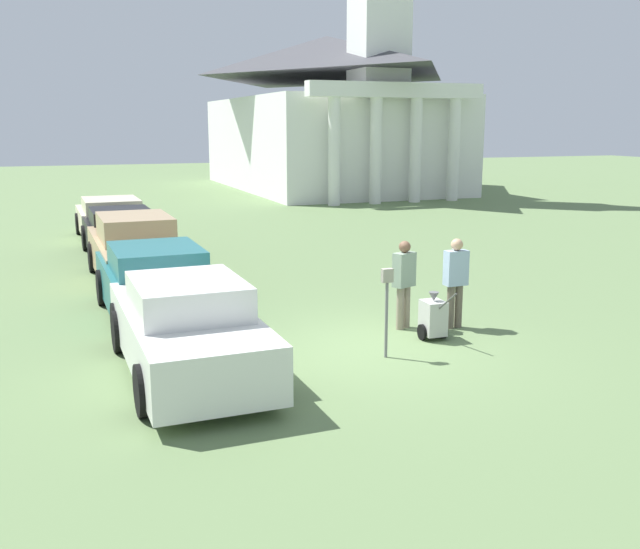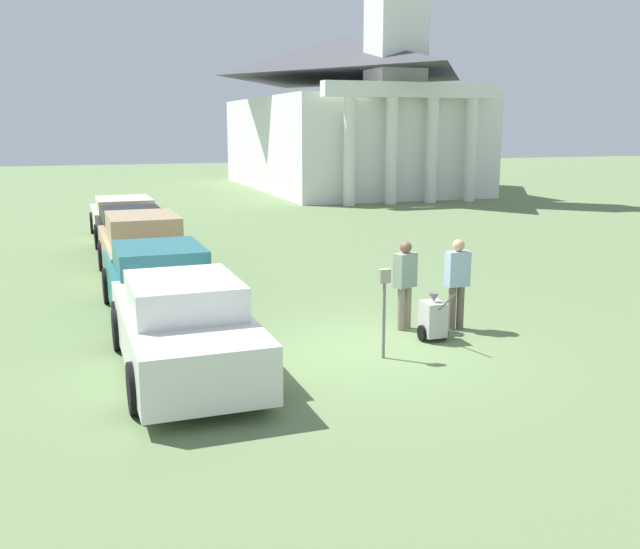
{
  "view_description": "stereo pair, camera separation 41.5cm",
  "coord_description": "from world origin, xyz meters",
  "px_view_note": "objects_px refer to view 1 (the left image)",
  "views": [
    {
      "loc": [
        -4.77,
        -10.41,
        3.68
      ],
      "look_at": [
        -0.45,
        1.08,
        1.1
      ],
      "focal_mm": 40.0,
      "sensor_mm": 36.0,
      "label": 1
    },
    {
      "loc": [
        -4.37,
        -10.54,
        3.68
      ],
      "look_at": [
        -0.45,
        1.08,
        1.1
      ],
      "focal_mm": 40.0,
      "sensor_mm": 36.0,
      "label": 2
    }
  ],
  "objects_px": {
    "parked_car_teal": "(156,284)",
    "parked_car_cream": "(111,220)",
    "parked_car_white": "(187,329)",
    "person_supervisor": "(456,278)",
    "parked_car_black": "(121,234)",
    "person_worker": "(404,279)",
    "parking_meter": "(387,296)",
    "parked_car_tan": "(135,251)",
    "equipment_cart": "(433,318)",
    "church": "(331,101)"
  },
  "relations": [
    {
      "from": "parked_car_teal",
      "to": "parked_car_cream",
      "type": "xyz_separation_m",
      "value": [
        0.0,
        10.31,
        -0.03
      ]
    },
    {
      "from": "parked_car_white",
      "to": "person_supervisor",
      "type": "xyz_separation_m",
      "value": [
        5.05,
        0.73,
        0.26
      ]
    },
    {
      "from": "parked_car_black",
      "to": "person_worker",
      "type": "xyz_separation_m",
      "value": [
        4.15,
        -9.29,
        0.26
      ]
    },
    {
      "from": "parking_meter",
      "to": "parked_car_teal",
      "type": "bearing_deg",
      "value": 130.35
    },
    {
      "from": "parked_car_tan",
      "to": "parked_car_black",
      "type": "xyz_separation_m",
      "value": [
        -0.0,
        3.55,
        -0.09
      ]
    },
    {
      "from": "parked_car_black",
      "to": "parking_meter",
      "type": "bearing_deg",
      "value": -74.8
    },
    {
      "from": "parked_car_cream",
      "to": "parking_meter",
      "type": "xyz_separation_m",
      "value": [
        3.12,
        -13.99,
        0.36
      ]
    },
    {
      "from": "parked_car_tan",
      "to": "person_supervisor",
      "type": "distance_m",
      "value": 7.87
    },
    {
      "from": "parked_car_teal",
      "to": "equipment_cart",
      "type": "relative_size",
      "value": 4.91
    },
    {
      "from": "parked_car_teal",
      "to": "parking_meter",
      "type": "bearing_deg",
      "value": -50.71
    },
    {
      "from": "parking_meter",
      "to": "person_worker",
      "type": "height_order",
      "value": "person_worker"
    },
    {
      "from": "parked_car_black",
      "to": "person_worker",
      "type": "bearing_deg",
      "value": -67.0
    },
    {
      "from": "parked_car_teal",
      "to": "equipment_cart",
      "type": "bearing_deg",
      "value": -36.24
    },
    {
      "from": "parked_car_teal",
      "to": "person_supervisor",
      "type": "height_order",
      "value": "person_supervisor"
    },
    {
      "from": "parking_meter",
      "to": "person_worker",
      "type": "xyz_separation_m",
      "value": [
        1.03,
        1.4,
        -0.09
      ]
    },
    {
      "from": "parking_meter",
      "to": "parked_car_black",
      "type": "bearing_deg",
      "value": 106.27
    },
    {
      "from": "parked_car_cream",
      "to": "equipment_cart",
      "type": "bearing_deg",
      "value": -73.12
    },
    {
      "from": "parked_car_cream",
      "to": "person_worker",
      "type": "height_order",
      "value": "person_worker"
    },
    {
      "from": "person_worker",
      "to": "parked_car_teal",
      "type": "bearing_deg",
      "value": -50.81
    },
    {
      "from": "parked_car_tan",
      "to": "person_supervisor",
      "type": "xyz_separation_m",
      "value": [
        5.05,
        -6.04,
        0.2
      ]
    },
    {
      "from": "parked_car_tan",
      "to": "church",
      "type": "bearing_deg",
      "value": 57.35
    },
    {
      "from": "parked_car_teal",
      "to": "parked_car_white",
      "type": "bearing_deg",
      "value": -91.06
    },
    {
      "from": "parked_car_teal",
      "to": "church",
      "type": "bearing_deg",
      "value": 60.92
    },
    {
      "from": "person_worker",
      "to": "person_supervisor",
      "type": "distance_m",
      "value": 0.95
    },
    {
      "from": "person_worker",
      "to": "church",
      "type": "height_order",
      "value": "church"
    },
    {
      "from": "person_supervisor",
      "to": "parked_car_tan",
      "type": "bearing_deg",
      "value": -50.71
    },
    {
      "from": "parking_meter",
      "to": "equipment_cart",
      "type": "height_order",
      "value": "parking_meter"
    },
    {
      "from": "parked_car_teal",
      "to": "parking_meter",
      "type": "relative_size",
      "value": 3.35
    },
    {
      "from": "equipment_cart",
      "to": "parked_car_teal",
      "type": "bearing_deg",
      "value": 146.34
    },
    {
      "from": "church",
      "to": "parked_car_teal",
      "type": "bearing_deg",
      "value": -118.01
    },
    {
      "from": "parked_car_tan",
      "to": "parking_meter",
      "type": "bearing_deg",
      "value": -67.48
    },
    {
      "from": "person_supervisor",
      "to": "parking_meter",
      "type": "bearing_deg",
      "value": 29.22
    },
    {
      "from": "parked_car_white",
      "to": "parked_car_black",
      "type": "xyz_separation_m",
      "value": [
        0.0,
        10.32,
        -0.03
      ]
    },
    {
      "from": "parked_car_tan",
      "to": "parked_car_cream",
      "type": "relative_size",
      "value": 1.0
    },
    {
      "from": "person_supervisor",
      "to": "equipment_cart",
      "type": "height_order",
      "value": "person_supervisor"
    },
    {
      "from": "person_worker",
      "to": "parking_meter",
      "type": "bearing_deg",
      "value": 31.66
    },
    {
      "from": "parking_meter",
      "to": "parked_car_cream",
      "type": "bearing_deg",
      "value": 102.57
    },
    {
      "from": "parked_car_tan",
      "to": "equipment_cart",
      "type": "xyz_separation_m",
      "value": [
        4.33,
        -6.52,
        -0.36
      ]
    },
    {
      "from": "parked_car_white",
      "to": "church",
      "type": "relative_size",
      "value": 0.19
    },
    {
      "from": "parking_meter",
      "to": "parked_car_white",
      "type": "bearing_deg",
      "value": 173.17
    },
    {
      "from": "parked_car_cream",
      "to": "parking_meter",
      "type": "distance_m",
      "value": 14.33
    },
    {
      "from": "parked_car_teal",
      "to": "person_worker",
      "type": "xyz_separation_m",
      "value": [
        4.15,
        -2.27,
        0.24
      ]
    },
    {
      "from": "parked_car_cream",
      "to": "parking_meter",
      "type": "relative_size",
      "value": 3.65
    },
    {
      "from": "parked_car_teal",
      "to": "person_worker",
      "type": "relative_size",
      "value": 2.99
    },
    {
      "from": "church",
      "to": "person_supervisor",
      "type": "bearing_deg",
      "value": -106.99
    },
    {
      "from": "parking_meter",
      "to": "person_supervisor",
      "type": "height_order",
      "value": "person_supervisor"
    },
    {
      "from": "parked_car_cream",
      "to": "church",
      "type": "height_order",
      "value": "church"
    },
    {
      "from": "person_worker",
      "to": "church",
      "type": "xyz_separation_m",
      "value": [
        9.55,
        28.02,
        4.08
      ]
    },
    {
      "from": "parked_car_teal",
      "to": "parked_car_tan",
      "type": "distance_m",
      "value": 3.47
    },
    {
      "from": "parked_car_black",
      "to": "equipment_cart",
      "type": "height_order",
      "value": "parked_car_black"
    }
  ]
}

